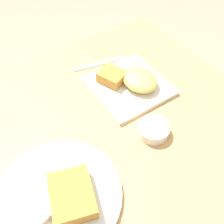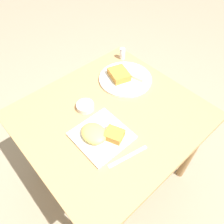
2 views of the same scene
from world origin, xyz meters
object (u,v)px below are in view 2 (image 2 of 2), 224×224
object	(u,v)px
plate_oval_far	(125,77)
butter_knife	(128,157)
plate_square_near	(100,135)
sauce_ramekin	(85,106)
salt_shaker	(122,54)

from	to	relation	value
plate_oval_far	butter_knife	bearing A→B (deg)	-42.48
plate_square_near	plate_oval_far	world-z (taller)	plate_square_near
plate_oval_far	sauce_ramekin	xyz separation A→B (m)	(0.03, -0.31, 0.00)
plate_square_near	plate_oval_far	distance (m)	0.43
plate_oval_far	butter_knife	xyz separation A→B (m)	(0.38, -0.35, -0.01)
plate_oval_far	salt_shaker	size ratio (longest dim) A/B	4.23
plate_oval_far	sauce_ramekin	bearing A→B (deg)	-84.99
salt_shaker	plate_oval_far	bearing A→B (deg)	-39.98
butter_knife	salt_shaker	bearing A→B (deg)	59.93
plate_oval_far	salt_shaker	xyz separation A→B (m)	(-0.16, 0.13, 0.02)
salt_shaker	butter_knife	world-z (taller)	salt_shaker
plate_square_near	salt_shaker	size ratio (longest dim) A/B	3.27
sauce_ramekin	plate_oval_far	bearing A→B (deg)	95.01
plate_square_near	salt_shaker	distance (m)	0.63
plate_square_near	butter_knife	world-z (taller)	plate_square_near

